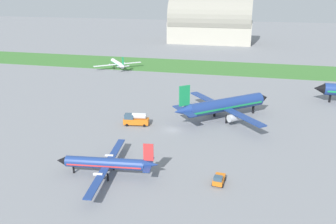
% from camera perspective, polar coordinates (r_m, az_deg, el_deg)
% --- Properties ---
extents(ground_plane, '(600.00, 600.00, 0.00)m').
position_cam_1_polar(ground_plane, '(88.38, 0.86, -2.94)').
color(ground_plane, gray).
extents(grass_taxiway_strip, '(360.00, 28.00, 0.08)m').
position_cam_1_polar(grass_taxiway_strip, '(158.79, 6.63, 7.27)').
color(grass_taxiway_strip, '#3D7533').
rests_on(grass_taxiway_strip, ground_plane).
extents(airplane_foreground_turboprop, '(19.96, 23.27, 6.97)m').
position_cam_1_polar(airplane_foreground_turboprop, '(68.07, -9.93, -8.21)').
color(airplane_foreground_turboprop, navy).
rests_on(airplane_foreground_turboprop, ground_plane).
extents(airplane_taxiing_turboprop, '(17.72, 15.79, 6.45)m').
position_cam_1_polar(airplane_taxiing_turboprop, '(155.96, -8.20, 7.84)').
color(airplane_taxiing_turboprop, white).
rests_on(airplane_taxiing_turboprop, ground_plane).
extents(airplane_midfield_jet, '(25.81, 25.17, 11.03)m').
position_cam_1_polar(airplane_midfield_jet, '(95.33, 9.11, 1.08)').
color(airplane_midfield_jet, navy).
rests_on(airplane_midfield_jet, ground_plane).
extents(fuel_truck_near_gate, '(6.77, 3.35, 3.29)m').
position_cam_1_polar(fuel_truck_near_gate, '(91.37, -5.27, -1.18)').
color(fuel_truck_near_gate, orange).
rests_on(fuel_truck_near_gate, ground_plane).
extents(pushback_tug_midfield, '(2.36, 3.76, 1.95)m').
position_cam_1_polar(pushback_tug_midfield, '(65.74, 8.29, -10.82)').
color(pushback_tug_midfield, orange).
rests_on(pushback_tug_midfield, ground_plane).
extents(hangar_distant, '(51.56, 26.55, 29.21)m').
position_cam_1_polar(hangar_distant, '(229.87, 6.96, 14.39)').
color(hangar_distant, '#B2AD9E').
rests_on(hangar_distant, ground_plane).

